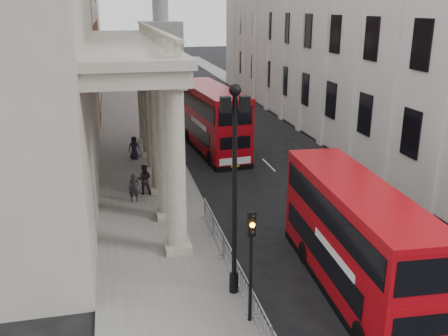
% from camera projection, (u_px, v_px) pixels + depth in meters
% --- Properties ---
extents(sidewalk_west, '(6.00, 140.00, 0.12)m').
position_uv_depth(sidewalk_west, '(136.00, 137.00, 43.62)').
color(sidewalk_west, slate).
rests_on(sidewalk_west, ground).
extents(sidewalk_east, '(3.00, 140.00, 0.12)m').
position_uv_depth(sidewalk_east, '(312.00, 128.00, 47.11)').
color(sidewalk_east, slate).
rests_on(sidewalk_east, ground).
extents(kerb, '(0.20, 140.00, 0.14)m').
position_uv_depth(kerb, '(169.00, 135.00, 44.24)').
color(kerb, slate).
rests_on(kerb, ground).
extents(portico_building, '(9.00, 28.00, 12.00)m').
position_uv_depth(portico_building, '(12.00, 96.00, 29.07)').
color(portico_building, gray).
rests_on(portico_building, ground).
extents(brick_building, '(9.00, 32.00, 22.00)m').
position_uv_depth(brick_building, '(53.00, 6.00, 55.32)').
color(brick_building, maroon).
rests_on(brick_building, ground).
extents(west_building_far, '(9.00, 30.00, 20.00)m').
position_uv_depth(west_building_far, '(71.00, 12.00, 85.29)').
color(west_building_far, gray).
rests_on(west_building_far, ground).
extents(lamp_post_south, '(1.05, 0.44, 8.32)m').
position_uv_depth(lamp_post_south, '(235.00, 179.00, 18.53)').
color(lamp_post_south, black).
rests_on(lamp_post_south, sidewalk_west).
extents(lamp_post_mid, '(1.05, 0.44, 8.32)m').
position_uv_depth(lamp_post_mid, '(177.00, 102.00, 33.35)').
color(lamp_post_mid, black).
rests_on(lamp_post_mid, sidewalk_west).
extents(lamp_post_north, '(1.05, 0.44, 8.32)m').
position_uv_depth(lamp_post_north, '(154.00, 72.00, 48.18)').
color(lamp_post_north, black).
rests_on(lamp_post_north, sidewalk_west).
extents(traffic_light, '(0.28, 0.33, 4.30)m').
position_uv_depth(traffic_light, '(251.00, 247.00, 17.24)').
color(traffic_light, black).
rests_on(traffic_light, sidewalk_west).
extents(crowd_barriers, '(0.50, 18.75, 1.10)m').
position_uv_depth(crowd_barriers, '(252.00, 303.00, 18.25)').
color(crowd_barriers, gray).
rests_on(crowd_barriers, sidewalk_west).
extents(bus_near, '(3.11, 10.52, 4.48)m').
position_uv_depth(bus_near, '(354.00, 236.00, 19.72)').
color(bus_near, '#A2070F').
rests_on(bus_near, ground).
extents(bus_far, '(3.77, 11.77, 5.00)m').
position_uv_depth(bus_far, '(212.00, 118.00, 39.40)').
color(bus_far, '#9D070E').
rests_on(bus_far, ground).
extents(pedestrian_a, '(0.61, 0.41, 1.66)m').
position_uv_depth(pedestrian_a, '(134.00, 188.00, 28.94)').
color(pedestrian_a, black).
rests_on(pedestrian_a, sidewalk_west).
extents(pedestrian_b, '(1.00, 0.84, 1.86)m').
position_uv_depth(pedestrian_b, '(144.00, 179.00, 30.13)').
color(pedestrian_b, black).
rests_on(pedestrian_b, sidewalk_west).
extents(pedestrian_c, '(0.85, 0.55, 1.72)m').
position_uv_depth(pedestrian_c, '(134.00, 148.00, 37.04)').
color(pedestrian_c, black).
rests_on(pedestrian_c, sidewalk_west).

